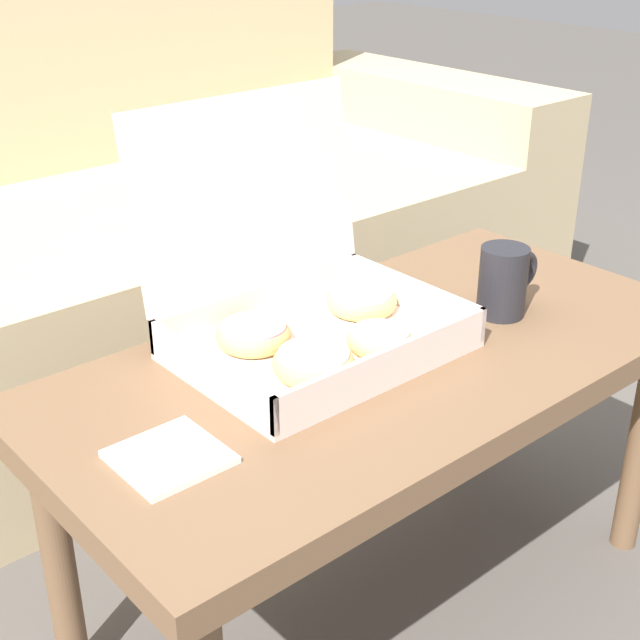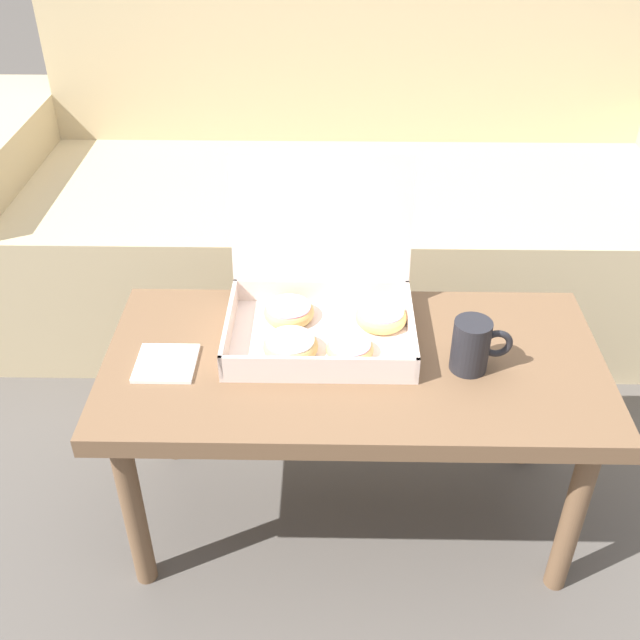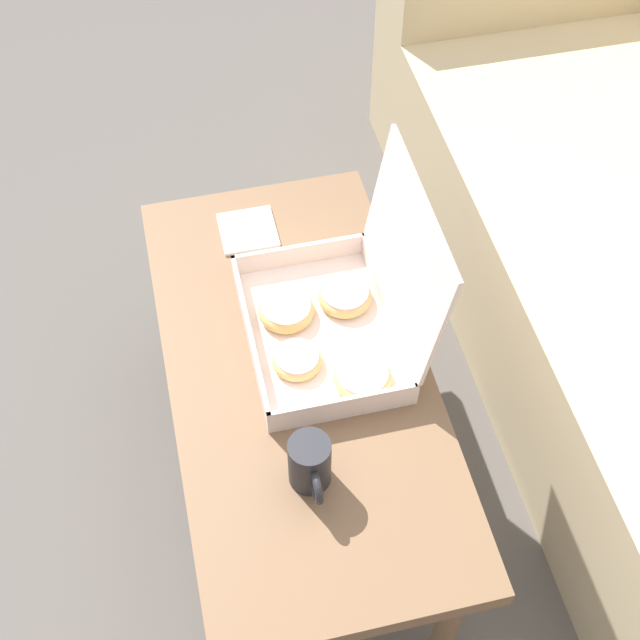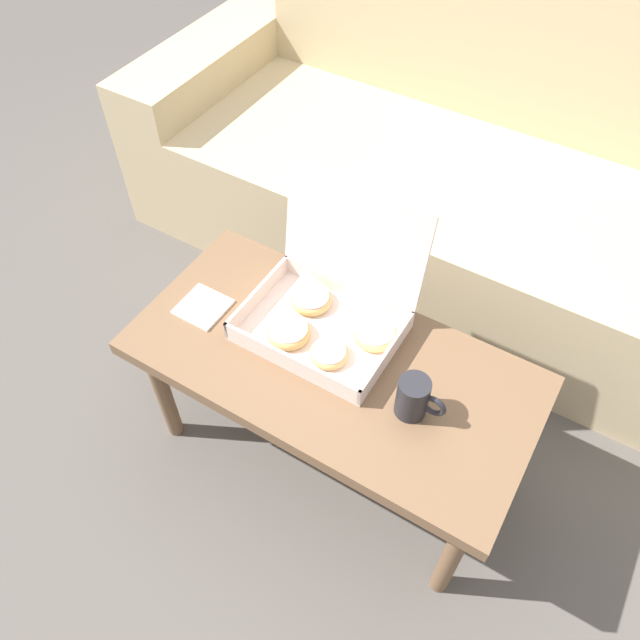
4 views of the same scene
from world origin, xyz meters
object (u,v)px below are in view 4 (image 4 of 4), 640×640
pastry_box (329,310)px  coffee_mug (414,398)px  couch (476,188)px  coffee_table (332,373)px

pastry_box → coffee_mug: pastry_box is taller
pastry_box → couch: bearing=86.0°
couch → coffee_mug: (0.22, -1.00, 0.20)m
couch → pastry_box: bearing=-94.0°
pastry_box → coffee_mug: (0.29, -0.12, -0.00)m
coffee_table → pastry_box: pastry_box is taller
pastry_box → coffee_mug: bearing=-22.5°
pastry_box → coffee_mug: size_ratio=3.25×
coffee_table → coffee_mug: 0.25m
coffee_mug → coffee_table: bearing=173.0°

